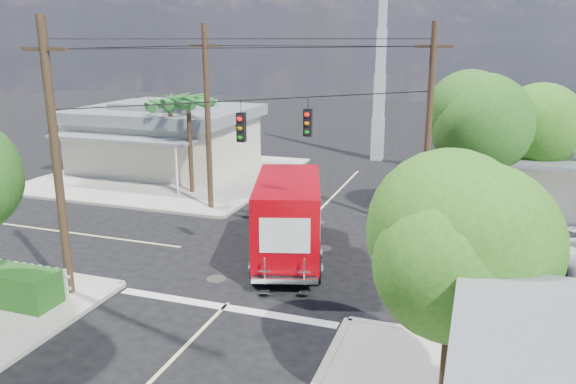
% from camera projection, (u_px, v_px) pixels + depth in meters
% --- Properties ---
extents(ground, '(120.00, 120.00, 0.00)m').
position_uv_depth(ground, '(271.00, 259.00, 21.87)').
color(ground, black).
rests_on(ground, ground).
extents(sidewalk_ne, '(14.12, 14.12, 0.14)m').
position_uv_depth(sidewalk_ne, '(548.00, 207.00, 28.37)').
color(sidewalk_ne, '#A9A398').
rests_on(sidewalk_ne, ground).
extents(sidewalk_nw, '(14.12, 14.12, 0.14)m').
position_uv_depth(sidewalk_nw, '(170.00, 175.00, 35.19)').
color(sidewalk_nw, '#A9A398').
rests_on(sidewalk_nw, ground).
extents(road_markings, '(32.00, 32.00, 0.01)m').
position_uv_depth(road_markings, '(257.00, 273.00, 20.53)').
color(road_markings, beige).
rests_on(road_markings, ground).
extents(building_nw, '(10.80, 10.20, 4.30)m').
position_uv_depth(building_nw, '(166.00, 136.00, 36.43)').
color(building_nw, beige).
rests_on(building_nw, sidewalk_nw).
extents(radio_tower, '(0.80, 0.80, 17.00)m').
position_uv_depth(radio_tower, '(380.00, 79.00, 38.48)').
color(radio_tower, silver).
rests_on(radio_tower, ground).
extents(tree_ne_front, '(4.21, 4.14, 6.66)m').
position_uv_depth(tree_ne_front, '(479.00, 123.00, 24.52)').
color(tree_ne_front, '#422D1C').
rests_on(tree_ne_front, sidewalk_ne).
extents(tree_ne_back, '(3.77, 3.66, 5.82)m').
position_uv_depth(tree_ne_back, '(538.00, 131.00, 25.87)').
color(tree_ne_back, '#422D1C').
rests_on(tree_ne_back, sidewalk_ne).
extents(tree_se, '(3.67, 3.54, 5.62)m').
position_uv_depth(tree_se, '(457.00, 244.00, 12.00)').
color(tree_se, '#422D1C').
rests_on(tree_se, sidewalk_se).
extents(palm_nw_front, '(3.01, 3.08, 5.59)m').
position_uv_depth(palm_nw_front, '(188.00, 103.00, 29.74)').
color(palm_nw_front, '#422D1C').
rests_on(palm_nw_front, sidewalk_nw).
extents(palm_nw_back, '(3.01, 3.08, 5.19)m').
position_uv_depth(palm_nw_back, '(170.00, 105.00, 31.84)').
color(palm_nw_back, '#422D1C').
rests_on(palm_nw_back, sidewalk_nw).
extents(utility_poles, '(12.00, 10.68, 9.00)m').
position_uv_depth(utility_poles, '(248.00, 132.00, 22.60)').
color(utility_poles, '#473321').
rests_on(utility_poles, ground).
extents(vending_boxes, '(1.90, 0.50, 1.10)m').
position_uv_depth(vending_boxes, '(454.00, 213.00, 25.31)').
color(vending_boxes, red).
rests_on(vending_boxes, sidewalk_ne).
extents(delivery_truck, '(4.28, 7.85, 3.26)m').
position_uv_depth(delivery_truck, '(289.00, 216.00, 21.81)').
color(delivery_truck, black).
rests_on(delivery_truck, ground).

